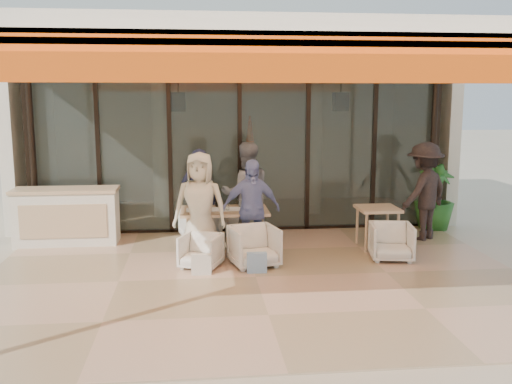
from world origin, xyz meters
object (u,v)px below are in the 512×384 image
Objects in this scene: standing_woman at (424,192)px; dining_table at (224,213)px; side_table at (378,213)px; host_counter at (67,216)px; diner_grey at (246,194)px; diner_navy at (199,197)px; diner_periwinkle at (251,209)px; chair_near_left at (201,250)px; chair_near_right at (254,244)px; diner_cream at (200,206)px; side_chair at (391,240)px; potted_palm at (434,195)px; chair_far_left at (200,220)px; chair_far_right at (244,222)px.

dining_table is at bearing -27.66° from standing_woman.
host_counter is at bearing 171.31° from side_table.
standing_woman is at bearing 172.58° from diner_grey.
diner_navy reaches higher than diner_periwinkle.
standing_woman is (4.16, 1.36, 0.62)m from chair_near_left.
standing_woman is at bearing -170.07° from diner_navy.
diner_navy is (-0.84, 1.40, 0.52)m from chair_near_right.
standing_woman is at bearing 23.35° from diner_cream.
host_counter is 1.05× the size of diner_navy.
side_chair is at bearing -16.12° from host_counter.
chair_far_left is at bearing -176.86° from potted_palm.
chair_far_left is 3.60m from side_chair.
diner_cream is at bearing 40.33° from diner_grey.
dining_table is 1.08m from chair_far_left.
chair_near_right is at bearing 83.35° from diner_grey.
side_table is (3.11, -1.05, 0.28)m from chair_far_left.
chair_far_left is at bearing 111.87° from chair_near_left.
side_chair is 1.73m from standing_woman.
chair_near_right is (3.23, -1.70, -0.17)m from host_counter.
dining_table reaches higher than chair_near_left.
host_counter is at bearing 173.26° from side_chair.
dining_table is 1.11m from chair_near_left.
potted_palm is (3.87, 0.76, -0.24)m from diner_grey.
side_chair is at bearing 143.68° from diner_grey.
chair_near_right is 0.69m from diner_periwinkle.
chair_far_right is 3.90m from potted_palm.
diner_periwinkle is at bearing 52.64° from chair_near_left.
host_counter is 6.57m from standing_woman.
host_counter reaches higher than side_table.
side_table is (2.70, -0.10, -0.05)m from dining_table.
standing_woman is (6.55, -0.34, 0.39)m from host_counter.
side_chair is (2.27, -0.40, -0.49)m from diner_periwinkle.
chair_far_left is 0.43× the size of diner_periwinkle.
dining_table reaches higher than chair_far_left.
diner_grey is at bearing -169.46° from diner_navy.
host_counter is at bearing -11.89° from diner_grey.
side_table is (3.11, 0.35, -0.26)m from diner_cream.
chair_near_left is at bearing -164.66° from side_table.
host_counter reaches higher than dining_table.
diner_grey is 1.05× the size of diner_cream.
potted_palm is at bearing 3.72° from host_counter.
diner_cream is 1.08× the size of diner_periwinkle.
chair_far_left is at bearing -79.46° from diner_navy.
diner_grey reaches higher than chair_far_right.
chair_far_right is 2.08m from chair_near_left.
side_table is (2.27, -1.05, 0.34)m from chair_far_right.
chair_far_left is at bearing 113.56° from dining_table.
standing_woman is (4.16, -0.54, 0.56)m from chair_far_left.
chair_far_left is 0.51× the size of potted_palm.
diner_navy is 4.16m from standing_woman.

